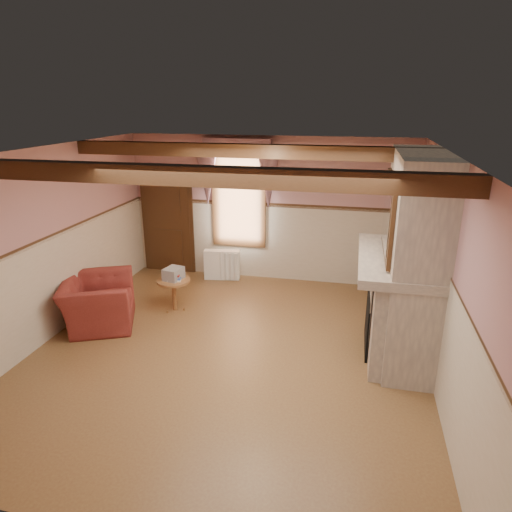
% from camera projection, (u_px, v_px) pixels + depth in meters
% --- Properties ---
extents(floor, '(5.50, 6.00, 0.01)m').
position_uv_depth(floor, '(228.00, 352.00, 6.52)').
color(floor, brown).
rests_on(floor, ground).
extents(ceiling, '(5.50, 6.00, 0.01)m').
position_uv_depth(ceiling, '(224.00, 153.00, 5.61)').
color(ceiling, silver).
rests_on(ceiling, wall_back).
extents(wall_back, '(5.50, 0.02, 2.80)m').
position_uv_depth(wall_back, '(269.00, 210.00, 8.84)').
color(wall_back, '#AF797B').
rests_on(wall_back, floor).
extents(wall_front, '(5.50, 0.02, 2.80)m').
position_uv_depth(wall_front, '(112.00, 394.00, 3.30)').
color(wall_front, '#AF797B').
rests_on(wall_front, floor).
extents(wall_left, '(0.02, 6.00, 2.80)m').
position_uv_depth(wall_left, '(45.00, 246.00, 6.63)').
color(wall_left, '#AF797B').
rests_on(wall_left, floor).
extents(wall_right, '(0.02, 6.00, 2.80)m').
position_uv_depth(wall_right, '(445.00, 276.00, 5.50)').
color(wall_right, '#AF797B').
rests_on(wall_right, floor).
extents(wainscot, '(5.50, 6.00, 1.50)m').
position_uv_depth(wainscot, '(227.00, 304.00, 6.28)').
color(wainscot, beige).
rests_on(wainscot, floor).
extents(chair_rail, '(5.50, 6.00, 0.08)m').
position_uv_depth(chair_rail, '(226.00, 253.00, 6.04)').
color(chair_rail, black).
rests_on(chair_rail, wainscot).
extents(firebox, '(0.20, 0.95, 0.90)m').
position_uv_depth(firebox, '(374.00, 319.00, 6.52)').
color(firebox, black).
rests_on(firebox, floor).
extents(armchair, '(1.41, 1.49, 0.77)m').
position_uv_depth(armchair, '(98.00, 302.00, 7.22)').
color(armchair, maroon).
rests_on(armchair, floor).
extents(side_table, '(0.73, 0.73, 0.55)m').
position_uv_depth(side_table, '(174.00, 295.00, 7.76)').
color(side_table, brown).
rests_on(side_table, floor).
extents(book_stack, '(0.32, 0.37, 0.20)m').
position_uv_depth(book_stack, '(173.00, 274.00, 7.66)').
color(book_stack, '#B7AD8C').
rests_on(book_stack, side_table).
extents(radiator, '(0.72, 0.28, 0.60)m').
position_uv_depth(radiator, '(222.00, 265.00, 9.10)').
color(radiator, white).
rests_on(radiator, floor).
extents(bowl, '(0.32, 0.32, 0.08)m').
position_uv_depth(bowl, '(400.00, 257.00, 5.99)').
color(bowl, brown).
rests_on(bowl, mantel).
extents(mantel_clock, '(0.14, 0.24, 0.20)m').
position_uv_depth(mantel_clock, '(395.00, 233.00, 6.87)').
color(mantel_clock, black).
rests_on(mantel_clock, mantel).
extents(oil_lamp, '(0.11, 0.11, 0.28)m').
position_uv_depth(oil_lamp, '(397.00, 235.00, 6.62)').
color(oil_lamp, gold).
rests_on(oil_lamp, mantel).
extents(candle_red, '(0.06, 0.06, 0.16)m').
position_uv_depth(candle_red, '(404.00, 269.00, 5.45)').
color(candle_red, '#AE152C').
rests_on(candle_red, mantel).
extents(jar_yellow, '(0.06, 0.06, 0.12)m').
position_uv_depth(jar_yellow, '(402.00, 266.00, 5.61)').
color(jar_yellow, gold).
rests_on(jar_yellow, mantel).
extents(fireplace, '(0.85, 2.00, 2.80)m').
position_uv_depth(fireplace, '(412.00, 258.00, 6.12)').
color(fireplace, gray).
rests_on(fireplace, floor).
extents(mantel, '(1.05, 2.05, 0.12)m').
position_uv_depth(mantel, '(398.00, 260.00, 6.17)').
color(mantel, gray).
rests_on(mantel, fireplace).
extents(overmantel_mirror, '(0.06, 1.44, 1.04)m').
position_uv_depth(overmantel_mirror, '(388.00, 215.00, 6.01)').
color(overmantel_mirror, silver).
rests_on(overmantel_mirror, fireplace).
extents(door, '(1.10, 0.10, 2.10)m').
position_uv_depth(door, '(168.00, 222.00, 9.33)').
color(door, black).
rests_on(door, floor).
extents(window, '(1.06, 0.08, 2.02)m').
position_uv_depth(window, '(239.00, 196.00, 8.85)').
color(window, white).
rests_on(window, wall_back).
extents(window_drapes, '(1.30, 0.14, 1.40)m').
position_uv_depth(window_drapes, '(237.00, 165.00, 8.58)').
color(window_drapes, gray).
rests_on(window_drapes, wall_back).
extents(ceiling_beam_front, '(5.50, 0.18, 0.20)m').
position_uv_depth(ceiling_beam_front, '(190.00, 176.00, 4.54)').
color(ceiling_beam_front, black).
rests_on(ceiling_beam_front, ceiling).
extents(ceiling_beam_back, '(5.50, 0.18, 0.20)m').
position_uv_depth(ceiling_beam_back, '(247.00, 151.00, 6.76)').
color(ceiling_beam_back, black).
rests_on(ceiling_beam_back, ceiling).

